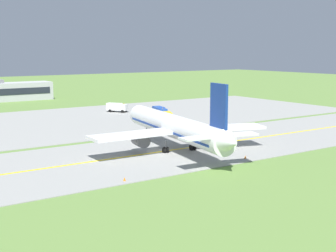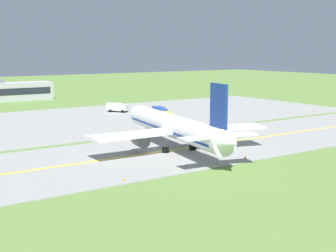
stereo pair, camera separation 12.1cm
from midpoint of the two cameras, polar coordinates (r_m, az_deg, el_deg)
name	(u,v)px [view 2 (the right image)]	position (r m, az deg, el deg)	size (l,w,h in m)	color
ground_plane	(157,153)	(81.83, -1.33, -3.23)	(500.00, 500.00, 0.00)	olive
taxiway_strip	(157,153)	(81.82, -1.33, -3.20)	(240.00, 28.00, 0.10)	gray
apron_pad	(100,119)	(122.71, -8.13, 0.86)	(140.00, 52.00, 0.10)	gray
taxiway_centreline	(157,152)	(81.80, -1.33, -3.16)	(220.00, 0.60, 0.01)	yellow
airplane_lead	(176,127)	(83.09, 0.96, -0.14)	(32.20, 39.54, 12.70)	white
service_truck_baggage	(168,117)	(114.02, -0.02, 1.08)	(4.36, 6.31, 2.60)	yellow
service_truck_fuel	(117,107)	(134.91, -6.08, 2.28)	(5.15, 6.07, 2.60)	silver
service_truck_catering	(160,111)	(125.33, -0.95, 1.81)	(3.28, 6.29, 2.60)	#264CA5
traffic_cone_near_edge	(245,157)	(78.18, 9.29, -3.71)	(0.44, 0.44, 0.60)	orange
traffic_cone_mid_edge	(124,179)	(64.55, -5.22, -6.39)	(0.44, 0.44, 0.60)	orange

